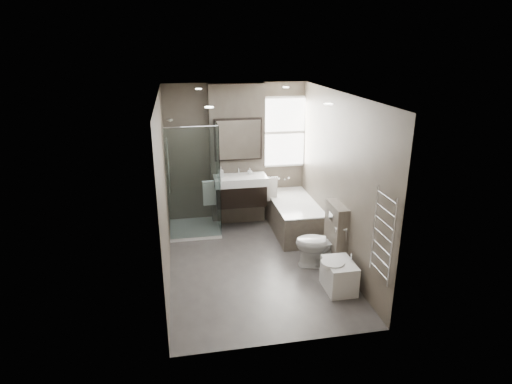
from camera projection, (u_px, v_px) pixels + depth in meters
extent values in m
cube|color=#494543|center=(255.00, 265.00, 6.69)|extent=(2.65, 3.85, 0.05)
cube|color=silver|center=(254.00, 93.00, 5.81)|extent=(2.65, 3.85, 0.05)
cube|color=#5D5448|center=(236.00, 153.00, 8.04)|extent=(2.65, 0.05, 2.60)
cube|color=#5D5448|center=(288.00, 242.00, 4.47)|extent=(2.65, 0.05, 2.60)
cube|color=#5D5448|center=(162.00, 190.00, 6.02)|extent=(0.05, 3.85, 2.60)
cube|color=#5D5448|center=(340.00, 180.00, 6.48)|extent=(0.05, 3.85, 2.60)
cube|color=#585045|center=(237.00, 155.00, 7.90)|extent=(1.00, 0.25, 2.60)
cube|color=black|center=(240.00, 194.00, 7.79)|extent=(0.90, 0.45, 0.38)
cube|color=white|center=(240.00, 180.00, 7.70)|extent=(0.95, 0.47, 0.15)
cylinder|color=silver|center=(239.00, 170.00, 7.81)|extent=(0.03, 0.03, 0.12)
cylinder|color=silver|center=(239.00, 168.00, 7.74)|extent=(0.02, 0.12, 0.02)
cube|color=black|center=(238.00, 139.00, 7.64)|extent=(0.86, 0.06, 0.76)
cube|color=white|center=(238.00, 140.00, 7.61)|extent=(0.80, 0.02, 0.70)
cube|color=silver|center=(210.00, 193.00, 7.65)|extent=(0.24, 0.06, 0.44)
cube|color=silver|center=(271.00, 189.00, 7.84)|extent=(0.24, 0.06, 0.44)
cube|color=white|center=(195.00, 229.00, 7.87)|extent=(0.90, 0.90, 0.06)
cube|color=white|center=(194.00, 185.00, 7.13)|extent=(0.88, 0.01, 1.94)
cube|color=white|center=(217.00, 175.00, 7.62)|extent=(0.01, 0.88, 1.94)
cylinder|color=silver|center=(168.00, 166.00, 7.40)|extent=(0.02, 0.02, 1.00)
cube|color=#585045|center=(294.00, 217.00, 7.77)|extent=(0.75, 1.60, 0.55)
cube|color=white|center=(294.00, 202.00, 7.68)|extent=(0.75, 1.60, 0.03)
cube|color=white|center=(294.00, 206.00, 7.70)|extent=(0.61, 1.42, 0.12)
cube|color=white|center=(283.00, 132.00, 8.03)|extent=(0.98, 0.04, 1.33)
cube|color=white|center=(284.00, 132.00, 8.00)|extent=(0.90, 0.01, 1.25)
cube|color=white|center=(284.00, 133.00, 8.00)|extent=(0.90, 0.01, 0.05)
imported|color=white|center=(320.00, 243.00, 6.51)|extent=(0.83, 0.61, 0.75)
cube|color=#585045|center=(336.00, 235.00, 6.50)|extent=(0.18, 0.55, 1.00)
cube|color=silver|center=(331.00, 216.00, 6.37)|extent=(0.01, 0.16, 0.11)
cube|color=white|center=(339.00, 276.00, 5.93)|extent=(0.38, 0.53, 0.42)
cylinder|color=white|center=(333.00, 263.00, 5.84)|extent=(0.32, 0.32, 0.05)
cylinder|color=silver|center=(351.00, 256.00, 5.86)|extent=(0.02, 0.02, 0.10)
cylinder|color=silver|center=(392.00, 244.00, 4.83)|extent=(0.03, 0.03, 1.10)
cylinder|color=silver|center=(374.00, 227.00, 5.26)|extent=(0.03, 0.03, 1.10)
cube|color=silver|center=(383.00, 235.00, 5.05)|extent=(0.02, 0.46, 1.00)
imported|color=white|center=(221.00, 172.00, 7.58)|extent=(0.09, 0.09, 0.19)
imported|color=white|center=(250.00, 171.00, 7.76)|extent=(0.09, 0.09, 0.12)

